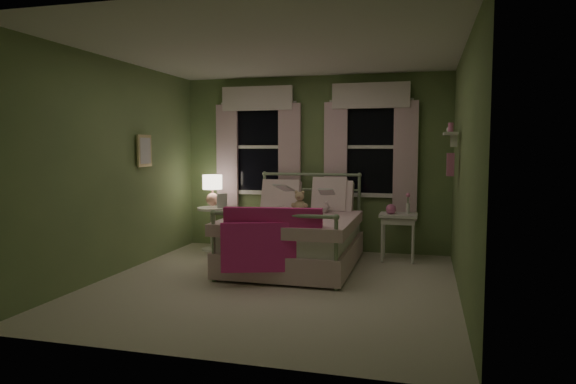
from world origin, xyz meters
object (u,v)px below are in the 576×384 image
(teddy_bear, at_px, (300,204))
(nightstand_right, at_px, (398,221))
(child_left, at_px, (283,191))
(child_right, at_px, (323,195))
(table_lamp, at_px, (212,187))
(nightstand_left, at_px, (213,223))
(bed, at_px, (295,238))

(teddy_bear, relative_size, nightstand_right, 0.48)
(child_left, relative_size, child_right, 1.13)
(child_left, xyz_separation_m, child_right, (0.56, 0.00, -0.04))
(table_lamp, bearing_deg, nightstand_left, 0.00)
(child_left, relative_size, table_lamp, 1.62)
(bed, relative_size, teddy_bear, 6.68)
(bed, bearing_deg, nightstand_left, 154.49)
(child_left, distance_m, nightstand_right, 1.63)
(bed, distance_m, nightstand_left, 1.61)
(child_left, relative_size, nightstand_left, 1.15)
(child_right, distance_m, nightstand_left, 1.81)
(table_lamp, bearing_deg, nightstand_right, -0.72)
(bed, height_order, nightstand_right, bed)
(teddy_bear, bearing_deg, nightstand_right, 16.65)
(table_lamp, bearing_deg, bed, -25.51)
(teddy_bear, xyz_separation_m, nightstand_right, (1.28, 0.38, -0.24))
(child_left, xyz_separation_m, table_lamp, (-1.16, 0.26, 0.01))
(bed, relative_size, table_lamp, 4.40)
(bed, relative_size, nightstand_right, 3.18)
(child_right, height_order, teddy_bear, child_right)
(teddy_bear, height_order, nightstand_right, teddy_bear)
(table_lamp, bearing_deg, child_left, -12.54)
(table_lamp, bearing_deg, child_right, -8.54)
(nightstand_left, bearing_deg, bed, -25.51)
(child_left, bearing_deg, nightstand_left, -30.66)
(child_right, distance_m, teddy_bear, 0.34)
(bed, xyz_separation_m, teddy_bear, (-0.01, 0.27, 0.42))
(teddy_bear, bearing_deg, nightstand_left, 163.88)
(bed, relative_size, child_left, 2.72)
(child_right, relative_size, teddy_bear, 2.17)
(child_left, relative_size, nightstand_right, 1.17)
(child_left, height_order, table_lamp, child_left)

